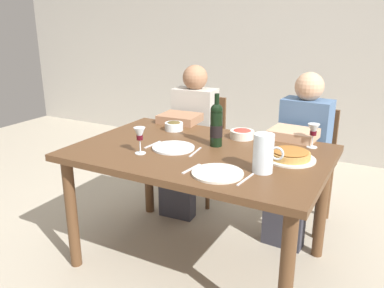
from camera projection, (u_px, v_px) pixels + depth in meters
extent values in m
plane|color=#B2A893|center=(199.00, 259.00, 2.60)|extent=(8.00, 8.00, 0.00)
cube|color=#B2ADA3|center=(304.00, 29.00, 4.20)|extent=(8.00, 0.10, 2.80)
cube|color=brown|center=(200.00, 153.00, 2.37)|extent=(1.50, 1.00, 0.04)
cylinder|color=brown|center=(72.00, 214.00, 2.44)|extent=(0.07, 0.07, 0.72)
cylinder|color=brown|center=(286.00, 279.00, 1.83)|extent=(0.07, 0.07, 0.72)
cylinder|color=brown|center=(149.00, 170.00, 3.14)|extent=(0.07, 0.07, 0.72)
cylinder|color=brown|center=(322.00, 206.00, 2.54)|extent=(0.07, 0.07, 0.72)
cylinder|color=black|center=(216.00, 129.00, 2.41)|extent=(0.08, 0.08, 0.21)
sphere|color=black|center=(217.00, 110.00, 2.37)|extent=(0.08, 0.08, 0.08)
cylinder|color=black|center=(217.00, 101.00, 2.35)|extent=(0.03, 0.03, 0.09)
cylinder|color=black|center=(216.00, 131.00, 2.41)|extent=(0.08, 0.08, 0.07)
cylinder|color=silver|center=(263.00, 153.00, 2.00)|extent=(0.11, 0.11, 0.20)
cylinder|color=silver|center=(263.00, 160.00, 2.01)|extent=(0.10, 0.10, 0.12)
torus|color=silver|center=(277.00, 154.00, 1.96)|extent=(0.07, 0.01, 0.07)
cylinder|color=silver|center=(290.00, 159.00, 2.20)|extent=(0.28, 0.28, 0.01)
cylinder|color=#C18E47|center=(290.00, 155.00, 2.19)|extent=(0.22, 0.22, 0.03)
ellipsoid|color=#9E6028|center=(290.00, 151.00, 2.19)|extent=(0.20, 0.20, 0.02)
cylinder|color=silver|center=(242.00, 134.00, 2.59)|extent=(0.16, 0.16, 0.05)
ellipsoid|color=#B2382D|center=(242.00, 132.00, 2.58)|extent=(0.13, 0.13, 0.04)
cylinder|color=silver|center=(174.00, 126.00, 2.77)|extent=(0.13, 0.13, 0.05)
ellipsoid|color=brown|center=(174.00, 124.00, 2.76)|extent=(0.11, 0.11, 0.04)
cylinder|color=silver|center=(140.00, 153.00, 2.30)|extent=(0.06, 0.06, 0.00)
cylinder|color=silver|center=(140.00, 147.00, 2.29)|extent=(0.01, 0.01, 0.08)
cone|color=silver|center=(140.00, 134.00, 2.27)|extent=(0.07, 0.07, 0.08)
cylinder|color=#470A14|center=(140.00, 138.00, 2.27)|extent=(0.04, 0.04, 0.03)
cylinder|color=silver|center=(312.00, 147.00, 2.41)|extent=(0.06, 0.06, 0.00)
cylinder|color=silver|center=(312.00, 141.00, 2.40)|extent=(0.01, 0.01, 0.07)
cone|color=silver|center=(313.00, 130.00, 2.38)|extent=(0.07, 0.07, 0.07)
cylinder|color=#470A14|center=(313.00, 133.00, 2.38)|extent=(0.04, 0.04, 0.03)
cylinder|color=silver|center=(218.00, 173.00, 1.99)|extent=(0.26, 0.26, 0.01)
cylinder|color=silver|center=(173.00, 148.00, 2.39)|extent=(0.26, 0.26, 0.01)
cube|color=silver|center=(191.00, 169.00, 2.06)|extent=(0.03, 0.16, 0.00)
cube|color=silver|center=(246.00, 179.00, 1.93)|extent=(0.03, 0.18, 0.00)
cube|color=silver|center=(195.00, 152.00, 2.32)|extent=(0.03, 0.18, 0.00)
cube|color=silver|center=(153.00, 145.00, 2.45)|extent=(0.02, 0.16, 0.00)
cube|color=brown|center=(197.00, 148.00, 3.36)|extent=(0.42, 0.42, 0.02)
cube|color=brown|center=(206.00, 119.00, 3.46)|extent=(0.36, 0.05, 0.40)
cylinder|color=brown|center=(171.00, 177.00, 3.35)|extent=(0.04, 0.04, 0.45)
cylinder|color=brown|center=(208.00, 184.00, 3.22)|extent=(0.04, 0.04, 0.45)
cylinder|color=brown|center=(188.00, 164.00, 3.65)|extent=(0.04, 0.04, 0.45)
cylinder|color=brown|center=(222.00, 170.00, 3.51)|extent=(0.04, 0.04, 0.45)
cube|color=#B7B2A8|center=(195.00, 119.00, 3.25)|extent=(0.35, 0.22, 0.50)
sphere|color=#9E7051|center=(195.00, 77.00, 3.14)|extent=(0.20, 0.20, 0.20)
cube|color=#33333D|center=(185.00, 155.00, 3.16)|extent=(0.33, 0.40, 0.14)
cube|color=#33333D|center=(177.00, 193.00, 3.11)|extent=(0.28, 0.14, 0.40)
cube|color=#9E7051|center=(180.00, 118.00, 2.98)|extent=(0.30, 0.26, 0.06)
cube|color=brown|center=(303.00, 166.00, 2.94)|extent=(0.42, 0.42, 0.02)
cube|color=brown|center=(313.00, 133.00, 3.03)|extent=(0.36, 0.05, 0.40)
cylinder|color=brown|center=(271.00, 198.00, 2.96)|extent=(0.04, 0.04, 0.45)
cylinder|color=brown|center=(317.00, 209.00, 2.79)|extent=(0.04, 0.04, 0.45)
cylinder|color=brown|center=(286.00, 183.00, 3.24)|extent=(0.04, 0.04, 0.45)
cylinder|color=brown|center=(329.00, 192.00, 3.07)|extent=(0.04, 0.04, 0.45)
cube|color=#4C6B93|center=(305.00, 134.00, 2.83)|extent=(0.35, 0.22, 0.50)
sphere|color=tan|center=(309.00, 87.00, 2.72)|extent=(0.20, 0.20, 0.20)
cube|color=#33333D|center=(294.00, 175.00, 2.75)|extent=(0.33, 0.40, 0.14)
cube|color=#33333D|center=(284.00, 218.00, 2.71)|extent=(0.28, 0.14, 0.40)
cube|color=tan|center=(294.00, 134.00, 2.58)|extent=(0.30, 0.26, 0.06)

